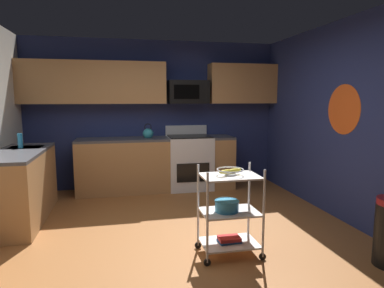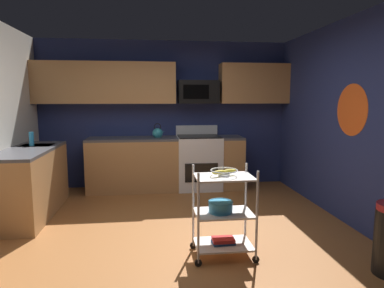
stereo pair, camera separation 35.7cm
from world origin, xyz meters
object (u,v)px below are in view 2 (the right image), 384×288
(oven_range, at_px, (199,162))
(kettle, at_px, (158,133))
(dish_soap_bottle, at_px, (31,139))
(book_stack, at_px, (223,241))
(rolling_cart, at_px, (224,213))
(fruit_bowl, at_px, (224,171))
(microwave, at_px, (198,92))
(mixing_bowl_large, at_px, (221,207))

(oven_range, height_order, kettle, kettle)
(dish_soap_bottle, bearing_deg, book_stack, -36.81)
(rolling_cart, relative_size, fruit_bowl, 3.36)
(microwave, height_order, mixing_bowl_large, microwave)
(mixing_bowl_large, xyz_separation_m, dish_soap_bottle, (-2.36, 1.79, 0.50))
(mixing_bowl_large, height_order, book_stack, mixing_bowl_large)
(fruit_bowl, bearing_deg, book_stack, -90.00)
(oven_range, bearing_deg, rolling_cart, -92.69)
(microwave, bearing_deg, kettle, -171.41)
(kettle, bearing_deg, dish_soap_bottle, -155.02)
(rolling_cart, relative_size, mixing_bowl_large, 3.63)
(rolling_cart, bearing_deg, mixing_bowl_large, 180.00)
(fruit_bowl, height_order, mixing_bowl_large, fruit_bowl)
(oven_range, bearing_deg, book_stack, -92.69)
(oven_range, distance_m, book_stack, 2.66)
(microwave, relative_size, fruit_bowl, 2.57)
(mixing_bowl_large, bearing_deg, oven_range, 86.63)
(fruit_bowl, distance_m, dish_soap_bottle, 2.99)
(oven_range, height_order, dish_soap_bottle, dish_soap_bottle)
(book_stack, bearing_deg, microwave, 87.42)
(mixing_bowl_large, distance_m, dish_soap_bottle, 3.01)
(microwave, xyz_separation_m, dish_soap_bottle, (-2.52, -0.95, -0.68))
(oven_range, bearing_deg, fruit_bowl, -92.69)
(rolling_cart, bearing_deg, microwave, 87.42)
(fruit_bowl, height_order, book_stack, fruit_bowl)
(oven_range, bearing_deg, dish_soap_bottle, -161.51)
(microwave, xyz_separation_m, fruit_bowl, (-0.12, -2.74, -0.82))
(fruit_bowl, xyz_separation_m, book_stack, (0.00, -0.00, -0.72))
(kettle, distance_m, dish_soap_bottle, 1.98)
(microwave, xyz_separation_m, rolling_cart, (-0.12, -2.74, -1.25))
(mixing_bowl_large, xyz_separation_m, kettle, (-0.56, 2.63, 0.48))
(oven_range, height_order, fruit_bowl, oven_range)
(microwave, bearing_deg, fruit_bowl, -92.58)
(oven_range, xyz_separation_m, dish_soap_bottle, (-2.52, -0.84, 0.54))
(microwave, bearing_deg, rolling_cart, -92.58)
(kettle, height_order, dish_soap_bottle, kettle)
(book_stack, xyz_separation_m, kettle, (-0.59, 2.63, 0.84))
(microwave, distance_m, dish_soap_bottle, 2.77)
(fruit_bowl, relative_size, mixing_bowl_large, 1.08)
(microwave, relative_size, book_stack, 2.99)
(fruit_bowl, xyz_separation_m, mixing_bowl_large, (-0.03, -0.00, -0.36))
(fruit_bowl, bearing_deg, kettle, 102.74)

